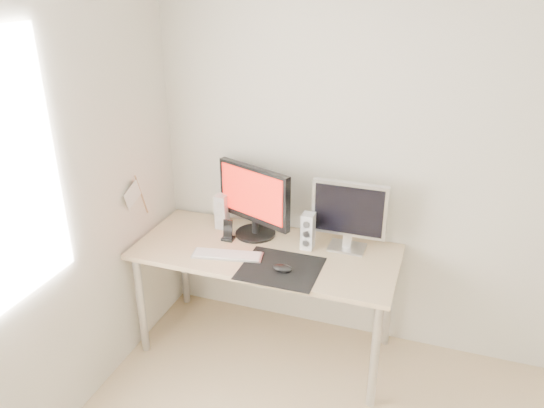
# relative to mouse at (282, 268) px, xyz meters

# --- Properties ---
(wall_back) EXTENTS (3.50, 0.00, 3.50)m
(wall_back) POSITION_rel_mouse_xyz_m (0.76, 0.58, 0.50)
(wall_back) COLOR silver
(wall_back) RESTS_ON ground
(mousepad) EXTENTS (0.45, 0.40, 0.00)m
(mousepad) POSITION_rel_mouse_xyz_m (-0.02, 0.03, -0.02)
(mousepad) COLOR black
(mousepad) RESTS_ON desk
(mouse) EXTENTS (0.12, 0.07, 0.04)m
(mouse) POSITION_rel_mouse_xyz_m (0.00, 0.00, 0.00)
(mouse) COLOR black
(mouse) RESTS_ON mousepad
(desk) EXTENTS (1.60, 0.70, 0.73)m
(desk) POSITION_rel_mouse_xyz_m (-0.17, 0.21, -0.10)
(desk) COLOR #D1B587
(desk) RESTS_ON ground
(main_monitor) EXTENTS (0.53, 0.34, 0.47)m
(main_monitor) POSITION_rel_mouse_xyz_m (-0.31, 0.37, 0.23)
(main_monitor) COLOR black
(main_monitor) RESTS_ON desk
(second_monitor) EXTENTS (0.45, 0.16, 0.43)m
(second_monitor) POSITION_rel_mouse_xyz_m (0.29, 0.39, 0.22)
(second_monitor) COLOR silver
(second_monitor) RESTS_ON desk
(speaker_left) EXTENTS (0.07, 0.09, 0.23)m
(speaker_left) POSITION_rel_mouse_xyz_m (-0.55, 0.41, 0.09)
(speaker_left) COLOR silver
(speaker_left) RESTS_ON desk
(speaker_right) EXTENTS (0.07, 0.09, 0.23)m
(speaker_right) POSITION_rel_mouse_xyz_m (0.06, 0.32, 0.09)
(speaker_right) COLOR white
(speaker_right) RESTS_ON desk
(keyboard) EXTENTS (0.43, 0.20, 0.02)m
(keyboard) POSITION_rel_mouse_xyz_m (-0.37, 0.06, -0.02)
(keyboard) COLOR #B4B4B6
(keyboard) RESTS_ON desk
(phone_dock) EXTENTS (0.08, 0.07, 0.14)m
(phone_dock) POSITION_rel_mouse_xyz_m (-0.44, 0.26, 0.02)
(phone_dock) COLOR black
(phone_dock) RESTS_ON desk
(pennant) EXTENTS (0.01, 0.23, 0.29)m
(pennant) POSITION_rel_mouse_xyz_m (-0.96, 0.07, 0.29)
(pennant) COLOR #A57F54
(pennant) RESTS_ON wall_left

